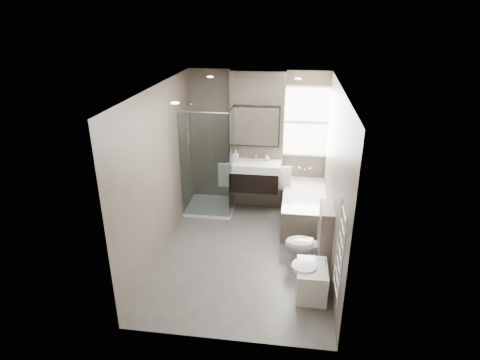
% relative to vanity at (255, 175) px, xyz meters
% --- Properties ---
extents(room, '(2.70, 3.90, 2.70)m').
position_rel_vanity_xyz_m(room, '(0.00, -1.43, 0.56)').
color(room, '#524E4B').
rests_on(room, ground).
extents(vanity_pier, '(1.00, 0.25, 2.60)m').
position_rel_vanity_xyz_m(vanity_pier, '(0.00, 0.35, 0.56)').
color(vanity_pier, '#5B5248').
rests_on(vanity_pier, ground).
extents(vanity, '(0.95, 0.47, 0.66)m').
position_rel_vanity_xyz_m(vanity, '(0.00, 0.00, 0.00)').
color(vanity, black).
rests_on(vanity, vanity_pier).
extents(mirror_cabinet, '(0.86, 0.08, 0.76)m').
position_rel_vanity_xyz_m(mirror_cabinet, '(0.00, 0.19, 0.89)').
color(mirror_cabinet, black).
rests_on(mirror_cabinet, vanity_pier).
extents(towel_left, '(0.24, 0.06, 0.44)m').
position_rel_vanity_xyz_m(towel_left, '(-0.56, -0.02, -0.02)').
color(towel_left, silver).
rests_on(towel_left, vanity_pier).
extents(towel_right, '(0.24, 0.06, 0.44)m').
position_rel_vanity_xyz_m(towel_right, '(0.56, -0.02, -0.02)').
color(towel_right, silver).
rests_on(towel_right, vanity_pier).
extents(shower_enclosure, '(0.90, 0.90, 2.00)m').
position_rel_vanity_xyz_m(shower_enclosure, '(-0.75, -0.08, -0.25)').
color(shower_enclosure, white).
rests_on(shower_enclosure, ground).
extents(bathtub, '(0.75, 1.60, 0.57)m').
position_rel_vanity_xyz_m(bathtub, '(0.92, -0.33, -0.43)').
color(bathtub, '#5B5248').
rests_on(bathtub, ground).
extents(window, '(0.98, 0.06, 1.33)m').
position_rel_vanity_xyz_m(window, '(0.90, 0.45, 0.93)').
color(window, white).
rests_on(window, room).
extents(toilet, '(0.68, 0.39, 0.69)m').
position_rel_vanity_xyz_m(toilet, '(0.97, -1.66, -0.40)').
color(toilet, white).
rests_on(toilet, ground).
extents(cistern_box, '(0.19, 0.55, 1.00)m').
position_rel_vanity_xyz_m(cistern_box, '(1.21, -1.68, -0.24)').
color(cistern_box, '#5B5248').
rests_on(cistern_box, ground).
extents(bidet, '(0.48, 0.55, 0.57)m').
position_rel_vanity_xyz_m(bidet, '(1.01, -2.36, -0.51)').
color(bidet, white).
rests_on(bidet, ground).
extents(towel_radiator, '(0.03, 0.49, 1.10)m').
position_rel_vanity_xyz_m(towel_radiator, '(1.25, -3.03, 0.38)').
color(towel_radiator, silver).
rests_on(towel_radiator, room).
extents(soap_bottle_a, '(0.10, 0.10, 0.21)m').
position_rel_vanity_xyz_m(soap_bottle_a, '(-0.35, -0.01, 0.37)').
color(soap_bottle_a, white).
rests_on(soap_bottle_a, vanity).
extents(soap_bottle_b, '(0.10, 0.10, 0.13)m').
position_rel_vanity_xyz_m(soap_bottle_b, '(0.22, 0.13, 0.32)').
color(soap_bottle_b, white).
rests_on(soap_bottle_b, vanity).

